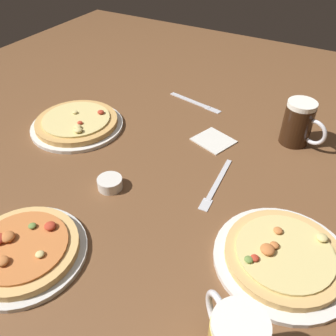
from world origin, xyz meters
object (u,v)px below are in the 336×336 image
at_px(pizza_plate_side, 283,256).
at_px(knife_right, 195,102).
at_px(napkin_folded, 214,140).
at_px(fork_left, 216,184).
at_px(pizza_plate_far, 77,123).
at_px(ramekin_sauce, 110,183).
at_px(pizza_plate_near, 23,250).
at_px(beer_mug_amber, 299,123).

xyz_separation_m(pizza_plate_side, knife_right, (-0.48, 0.54, -0.01)).
bearing_deg(napkin_folded, fork_left, -64.27).
bearing_deg(knife_right, pizza_plate_far, -128.13).
relative_size(ramekin_sauce, knife_right, 0.30).
distance_m(pizza_plate_far, fork_left, 0.53).
bearing_deg(napkin_folded, ramekin_sauce, -114.53).
relative_size(pizza_plate_near, knife_right, 1.23).
xyz_separation_m(beer_mug_amber, napkin_folded, (-0.22, -0.12, -0.07)).
bearing_deg(napkin_folded, pizza_plate_near, -106.90).
xyz_separation_m(pizza_plate_near, napkin_folded, (0.19, 0.61, -0.01)).
bearing_deg(knife_right, fork_left, -56.74).
bearing_deg(pizza_plate_far, pizza_plate_near, -62.02).
height_order(pizza_plate_side, napkin_folded, pizza_plate_side).
bearing_deg(knife_right, beer_mug_amber, -11.02).
xyz_separation_m(pizza_plate_near, fork_left, (0.28, 0.42, -0.01)).
xyz_separation_m(pizza_plate_side, beer_mug_amber, (-0.09, 0.47, 0.05)).
height_order(pizza_plate_far, fork_left, pizza_plate_far).
distance_m(pizza_plate_near, pizza_plate_far, 0.52).
distance_m(ramekin_sauce, napkin_folded, 0.37).
height_order(pizza_plate_near, beer_mug_amber, beer_mug_amber).
height_order(pizza_plate_near, pizza_plate_far, pizza_plate_near).
bearing_deg(fork_left, pizza_plate_near, -123.26).
height_order(ramekin_sauce, knife_right, ramekin_sauce).
xyz_separation_m(pizza_plate_far, knife_right, (0.27, 0.35, -0.01)).
height_order(pizza_plate_far, beer_mug_amber, beer_mug_amber).
bearing_deg(fork_left, pizza_plate_side, -35.19).
bearing_deg(knife_right, pizza_plate_side, -48.70).
height_order(pizza_plate_near, napkin_folded, pizza_plate_near).
bearing_deg(pizza_plate_side, pizza_plate_far, 165.26).
bearing_deg(pizza_plate_side, beer_mug_amber, 101.10).
height_order(pizza_plate_near, knife_right, pizza_plate_near).
distance_m(beer_mug_amber, ramekin_sauce, 0.60).
distance_m(pizza_plate_side, knife_right, 0.72).
bearing_deg(pizza_plate_near, ramekin_sauce, 83.46).
bearing_deg(pizza_plate_side, ramekin_sauce, 178.95).
height_order(beer_mug_amber, knife_right, beer_mug_amber).
relative_size(beer_mug_amber, fork_left, 0.63).
height_order(pizza_plate_far, napkin_folded, pizza_plate_far).
xyz_separation_m(pizza_plate_near, ramekin_sauce, (0.03, 0.27, -0.00)).
height_order(pizza_plate_near, pizza_plate_side, same).
distance_m(pizza_plate_side, ramekin_sauce, 0.47).
height_order(pizza_plate_side, fork_left, pizza_plate_side).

